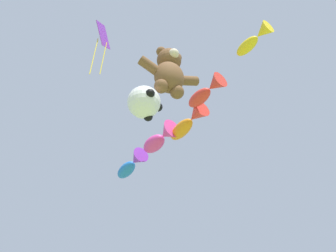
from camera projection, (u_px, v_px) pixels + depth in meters
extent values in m
ellipsoid|color=brown|center=(169.00, 77.00, 13.34)|extent=(1.10, 0.94, 1.35)
sphere|color=brown|center=(169.00, 60.00, 14.02)|extent=(0.93, 0.93, 0.93)
sphere|color=beige|center=(174.00, 54.00, 13.72)|extent=(0.39, 0.39, 0.39)
sphere|color=brown|center=(161.00, 52.00, 14.17)|extent=(0.38, 0.38, 0.38)
cylinder|color=brown|center=(149.00, 65.00, 13.24)|extent=(0.80, 0.36, 0.63)
sphere|color=brown|center=(161.00, 86.00, 12.80)|extent=(0.50, 0.50, 0.50)
sphere|color=brown|center=(177.00, 58.00, 14.38)|extent=(0.38, 0.38, 0.38)
cylinder|color=brown|center=(189.00, 81.00, 13.75)|extent=(0.80, 0.36, 0.63)
sphere|color=brown|center=(177.00, 92.00, 12.99)|extent=(0.50, 0.50, 0.50)
sphere|color=white|center=(144.00, 102.00, 12.23)|extent=(1.10, 1.10, 1.10)
sphere|color=black|center=(158.00, 107.00, 12.39)|extent=(0.31, 0.31, 0.31)
sphere|color=black|center=(138.00, 101.00, 12.66)|extent=(0.31, 0.31, 0.31)
sphere|color=black|center=(150.00, 94.00, 11.85)|extent=(0.31, 0.31, 0.31)
sphere|color=black|center=(148.00, 117.00, 12.13)|extent=(0.31, 0.31, 0.31)
ellipsoid|color=yellow|center=(247.00, 46.00, 15.41)|extent=(0.71, 1.19, 0.43)
cone|color=yellow|center=(263.00, 32.00, 14.91)|extent=(0.74, 0.72, 0.63)
sphere|color=black|center=(241.00, 50.00, 15.70)|extent=(0.11, 0.11, 0.11)
ellipsoid|color=red|center=(199.00, 98.00, 16.17)|extent=(0.87, 1.35, 0.52)
cone|color=red|center=(215.00, 84.00, 15.62)|extent=(0.90, 0.84, 0.77)
sphere|color=black|center=(193.00, 101.00, 16.49)|extent=(0.14, 0.14, 0.14)
ellipsoid|color=orange|center=(182.00, 130.00, 17.66)|extent=(0.85, 1.62, 0.58)
cone|color=red|center=(196.00, 114.00, 16.92)|extent=(0.94, 0.95, 0.85)
sphere|color=black|center=(176.00, 133.00, 18.07)|extent=(0.15, 0.15, 0.15)
ellipsoid|color=#E53F9E|center=(154.00, 144.00, 18.69)|extent=(1.10, 1.53, 0.69)
cone|color=#E53F9E|center=(167.00, 133.00, 18.08)|extent=(1.16, 0.97, 1.01)
sphere|color=black|center=(149.00, 146.00, 19.07)|extent=(0.18, 0.18, 0.18)
ellipsoid|color=blue|center=(126.00, 170.00, 20.12)|extent=(0.90, 1.58, 0.60)
cone|color=purple|center=(137.00, 159.00, 19.41)|extent=(0.98, 0.93, 0.88)
sphere|color=black|center=(122.00, 172.00, 20.52)|extent=(0.15, 0.15, 0.15)
cube|color=purple|center=(103.00, 35.00, 14.63)|extent=(0.94, 1.06, 1.39)
cylinder|color=yellow|center=(94.00, 56.00, 13.54)|extent=(0.03, 0.10, 2.06)
cylinder|color=yellow|center=(103.00, 58.00, 13.79)|extent=(0.03, 0.17, 1.77)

